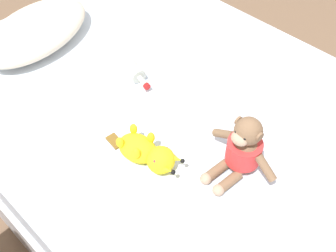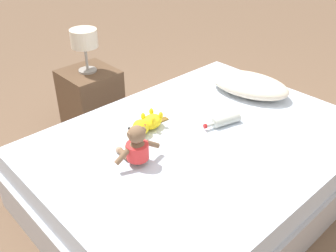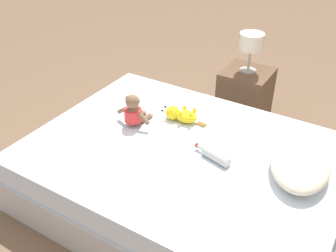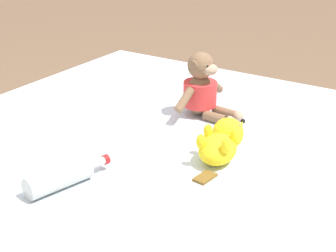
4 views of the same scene
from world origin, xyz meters
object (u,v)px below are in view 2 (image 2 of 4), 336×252
object	(u,v)px
nightstand	(91,99)
bed	(200,166)
bedside_lamp	(84,40)
plush_monkey	(136,148)
pillow	(249,85)
glass_bottle	(225,120)
plush_yellow_creature	(147,124)

from	to	relation	value
nightstand	bed	bearing A→B (deg)	2.13
bed	bedside_lamp	bearing A→B (deg)	-177.87
plush_monkey	bedside_lamp	world-z (taller)	bedside_lamp
pillow	glass_bottle	bearing A→B (deg)	-70.38
glass_bottle	bedside_lamp	world-z (taller)	bedside_lamp
pillow	nightstand	bearing A→B (deg)	-144.33
plush_monkey	plush_yellow_creature	xyz separation A→B (m)	(-0.21, 0.25, -0.05)
nightstand	bedside_lamp	size ratio (longest dim) A/B	1.49
bed	plush_yellow_creature	size ratio (longest dim) A/B	6.08
bed	plush_monkey	bearing A→B (deg)	-99.18
bed	plush_yellow_creature	world-z (taller)	plush_yellow_creature
plush_yellow_creature	bedside_lamp	distance (m)	0.94
plush_monkey	nightstand	size ratio (longest dim) A/B	0.58
plush_yellow_creature	glass_bottle	bearing A→B (deg)	55.00
plush_monkey	glass_bottle	size ratio (longest dim) A/B	1.11
glass_bottle	bedside_lamp	size ratio (longest dim) A/B	0.79
bed	pillow	world-z (taller)	pillow
glass_bottle	plush_yellow_creature	bearing A→B (deg)	-125.00
plush_yellow_creature	bed	bearing A→B (deg)	34.17
bed	nightstand	size ratio (longest dim) A/B	4.05
plush_monkey	bed	bearing A→B (deg)	80.82
bedside_lamp	pillow	bearing A→B (deg)	35.67
pillow	glass_bottle	xyz separation A→B (m)	(0.16, -0.46, -0.04)
pillow	plush_monkey	world-z (taller)	plush_monkey
plush_yellow_creature	bedside_lamp	size ratio (longest dim) A/B	1.00
plush_yellow_creature	nightstand	world-z (taller)	plush_yellow_creature
glass_bottle	nightstand	xyz separation A→B (m)	(-1.17, -0.26, -0.21)
bed	glass_bottle	bearing A→B (deg)	89.07
plush_yellow_creature	plush_monkey	bearing A→B (deg)	-50.10
plush_yellow_creature	nightstand	xyz separation A→B (m)	(-0.88, 0.15, -0.23)
plush_yellow_creature	nightstand	distance (m)	0.92
plush_monkey	plush_yellow_creature	world-z (taller)	plush_monkey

